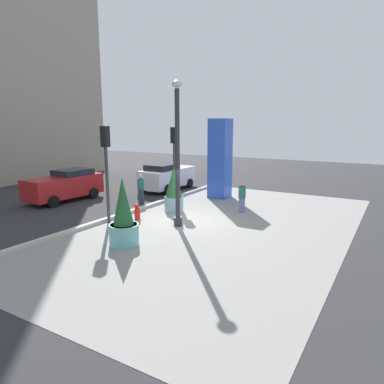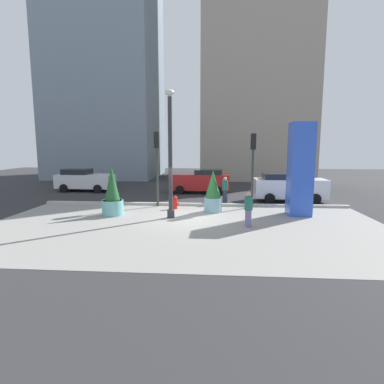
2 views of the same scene
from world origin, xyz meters
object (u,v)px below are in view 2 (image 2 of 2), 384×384
(car_curb_west, at_px, (84,180))
(pedestrian_crossing, at_px, (225,189))
(lamp_post, at_px, (170,157))
(pedestrian_on_sidewalk, at_px, (248,208))
(art_pillar_blue, at_px, (300,170))
(traffic_light_corner, at_px, (157,156))
(potted_plant_near_left, at_px, (112,195))
(fire_hydrant, at_px, (175,203))
(traffic_light_far_side, at_px, (253,158))
(car_passing_lane, at_px, (289,187))
(potted_plant_curbside, at_px, (213,192))
(car_intersection, at_px, (201,181))

(car_curb_west, relative_size, pedestrian_crossing, 2.68)
(lamp_post, distance_m, pedestrian_on_sidewalk, 4.47)
(art_pillar_blue, bearing_deg, traffic_light_corner, 166.88)
(traffic_light_corner, bearing_deg, potted_plant_near_left, -126.21)
(pedestrian_crossing, bearing_deg, traffic_light_corner, -161.62)
(lamp_post, relative_size, fire_hydrant, 8.21)
(traffic_light_far_side, bearing_deg, fire_hydrant, -169.81)
(car_passing_lane, height_order, car_curb_west, car_passing_lane)
(art_pillar_blue, relative_size, traffic_light_corner, 1.09)
(traffic_light_far_side, relative_size, car_passing_lane, 0.94)
(traffic_light_corner, xyz_separation_m, car_curb_west, (-6.88, 5.79, -2.06))
(lamp_post, xyz_separation_m, art_pillar_blue, (6.46, 1.15, -0.65))
(fire_hydrant, distance_m, car_curb_west, 10.34)
(potted_plant_near_left, distance_m, pedestrian_crossing, 7.01)
(traffic_light_far_side, bearing_deg, potted_plant_curbside, -147.25)
(potted_plant_near_left, distance_m, car_intersection, 9.06)
(traffic_light_far_side, bearing_deg, potted_plant_near_left, -160.50)
(traffic_light_far_side, distance_m, pedestrian_crossing, 2.78)
(car_passing_lane, distance_m, car_curb_west, 15.32)
(car_curb_west, relative_size, pedestrian_on_sidewalk, 2.83)
(fire_hydrant, xyz_separation_m, car_passing_lane, (6.91, 3.05, 0.55))
(potted_plant_curbside, distance_m, traffic_light_corner, 4.00)
(art_pillar_blue, xyz_separation_m, car_passing_lane, (0.39, 4.11, -1.43))
(car_curb_west, xyz_separation_m, pedestrian_crossing, (10.86, -4.47, 0.03))
(potted_plant_curbside, xyz_separation_m, pedestrian_crossing, (0.72, 2.69, -0.16))
(lamp_post, bearing_deg, car_curb_west, 132.79)
(potted_plant_near_left, xyz_separation_m, pedestrian_on_sidewalk, (6.71, -1.87, -0.19))
(potted_plant_curbside, bearing_deg, art_pillar_blue, -5.36)
(car_passing_lane, height_order, pedestrian_on_sidewalk, car_passing_lane)
(potted_plant_near_left, height_order, car_curb_west, potted_plant_near_left)
(art_pillar_blue, distance_m, fire_hydrant, 6.90)
(potted_plant_near_left, bearing_deg, fire_hydrant, 31.28)
(potted_plant_near_left, distance_m, fire_hydrant, 3.57)
(lamp_post, distance_m, pedestrian_crossing, 5.50)
(potted_plant_near_left, distance_m, pedestrian_on_sidewalk, 6.97)
(traffic_light_corner, xyz_separation_m, pedestrian_on_sidewalk, (4.84, -4.42, -2.08))
(art_pillar_blue, height_order, potted_plant_curbside, art_pillar_blue)
(traffic_light_far_side, bearing_deg, pedestrian_crossing, 139.97)
(potted_plant_curbside, height_order, pedestrian_on_sidewalk, potted_plant_curbside)
(potted_plant_near_left, height_order, car_intersection, potted_plant_near_left)
(traffic_light_corner, relative_size, pedestrian_crossing, 2.63)
(potted_plant_curbside, distance_m, potted_plant_near_left, 5.26)
(fire_hydrant, relative_size, car_intersection, 0.17)
(potted_plant_near_left, height_order, traffic_light_far_side, traffic_light_far_side)
(car_intersection, height_order, car_curb_west, car_intersection)
(fire_hydrant, distance_m, traffic_light_corner, 2.90)
(car_intersection, xyz_separation_m, car_curb_west, (-9.14, 0.26, -0.03))
(pedestrian_on_sidewalk, bearing_deg, traffic_light_corner, 137.62)
(potted_plant_curbside, bearing_deg, car_intersection, 98.28)
(car_passing_lane, bearing_deg, potted_plant_near_left, -153.85)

